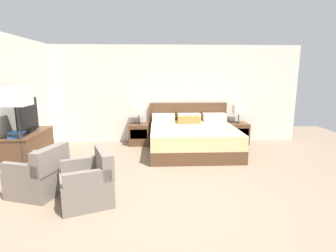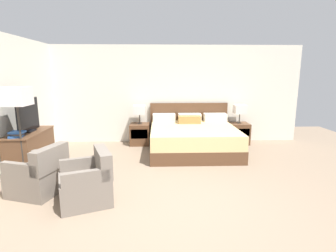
{
  "view_description": "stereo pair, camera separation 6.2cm",
  "coord_description": "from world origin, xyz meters",
  "px_view_note": "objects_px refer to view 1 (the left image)",
  "views": [
    {
      "loc": [
        -0.26,
        -3.35,
        1.84
      ],
      "look_at": [
        -0.01,
        1.97,
        0.75
      ],
      "focal_mm": 28.0,
      "sensor_mm": 36.0,
      "label": 1
    },
    {
      "loc": [
        -0.2,
        -3.35,
        1.84
      ],
      "look_at": [
        -0.01,
        1.97,
        0.75
      ],
      "focal_mm": 28.0,
      "sensor_mm": 36.0,
      "label": 2
    }
  ],
  "objects_px": {
    "bed": "(192,138)",
    "book_red_cover": "(16,137)",
    "table_lamp_left": "(139,110)",
    "dresser": "(30,150)",
    "armchair_by_window": "(40,176)",
    "armchair_companion": "(89,183)",
    "floor_lamp": "(16,101)",
    "nightstand_left": "(139,134)",
    "book_blue_cover": "(15,135)",
    "book_small_top": "(17,133)",
    "nightstand_right": "(238,133)",
    "tv": "(28,116)",
    "table_lamp_right": "(239,109)"
  },
  "relations": [
    {
      "from": "table_lamp_left",
      "to": "book_red_cover",
      "type": "relative_size",
      "value": 2.25
    },
    {
      "from": "nightstand_left",
      "to": "armchair_companion",
      "type": "distance_m",
      "value": 3.13
    },
    {
      "from": "floor_lamp",
      "to": "dresser",
      "type": "bearing_deg",
      "value": 103.78
    },
    {
      "from": "table_lamp_left",
      "to": "armchair_companion",
      "type": "xyz_separation_m",
      "value": [
        -0.53,
        -3.09,
        -0.62
      ]
    },
    {
      "from": "bed",
      "to": "table_lamp_left",
      "type": "xyz_separation_m",
      "value": [
        -1.3,
        0.67,
        0.58
      ]
    },
    {
      "from": "tv",
      "to": "book_blue_cover",
      "type": "height_order",
      "value": "tv"
    },
    {
      "from": "bed",
      "to": "armchair_companion",
      "type": "bearing_deg",
      "value": -126.98
    },
    {
      "from": "nightstand_left",
      "to": "book_red_cover",
      "type": "distance_m",
      "value": 2.95
    },
    {
      "from": "book_red_cover",
      "to": "armchair_by_window",
      "type": "relative_size",
      "value": 0.25
    },
    {
      "from": "table_lamp_left",
      "to": "book_blue_cover",
      "type": "relative_size",
      "value": 2.01
    },
    {
      "from": "tv",
      "to": "book_small_top",
      "type": "relative_size",
      "value": 3.46
    },
    {
      "from": "table_lamp_right",
      "to": "armchair_by_window",
      "type": "height_order",
      "value": "table_lamp_right"
    },
    {
      "from": "book_red_cover",
      "to": "armchair_companion",
      "type": "bearing_deg",
      "value": -33.51
    },
    {
      "from": "bed",
      "to": "armchair_companion",
      "type": "distance_m",
      "value": 3.03
    },
    {
      "from": "book_blue_cover",
      "to": "armchair_by_window",
      "type": "relative_size",
      "value": 0.28
    },
    {
      "from": "table_lamp_left",
      "to": "dresser",
      "type": "distance_m",
      "value": 2.66
    },
    {
      "from": "table_lamp_left",
      "to": "bed",
      "type": "bearing_deg",
      "value": -27.23
    },
    {
      "from": "nightstand_left",
      "to": "book_red_cover",
      "type": "xyz_separation_m",
      "value": [
        -1.99,
        -2.12,
        0.48
      ]
    },
    {
      "from": "dresser",
      "to": "armchair_companion",
      "type": "bearing_deg",
      "value": -43.99
    },
    {
      "from": "tv",
      "to": "book_red_cover",
      "type": "distance_m",
      "value": 0.55
    },
    {
      "from": "book_red_cover",
      "to": "armchair_companion",
      "type": "distance_m",
      "value": 1.82
    },
    {
      "from": "book_red_cover",
      "to": "book_small_top",
      "type": "distance_m",
      "value": 0.07
    },
    {
      "from": "bed",
      "to": "book_small_top",
      "type": "relative_size",
      "value": 8.94
    },
    {
      "from": "armchair_by_window",
      "to": "book_red_cover",
      "type": "bearing_deg",
      "value": 134.31
    },
    {
      "from": "book_blue_cover",
      "to": "table_lamp_left",
      "type": "bearing_deg",
      "value": 46.62
    },
    {
      "from": "bed",
      "to": "book_small_top",
      "type": "bearing_deg",
      "value": -156.01
    },
    {
      "from": "dresser",
      "to": "nightstand_right",
      "type": "bearing_deg",
      "value": 20.15
    },
    {
      "from": "nightstand_left",
      "to": "book_small_top",
      "type": "relative_size",
      "value": 2.37
    },
    {
      "from": "armchair_companion",
      "to": "floor_lamp",
      "type": "distance_m",
      "value": 1.91
    },
    {
      "from": "table_lamp_left",
      "to": "tv",
      "type": "distance_m",
      "value": 2.58
    },
    {
      "from": "book_blue_cover",
      "to": "book_small_top",
      "type": "distance_m",
      "value": 0.05
    },
    {
      "from": "nightstand_right",
      "to": "dresser",
      "type": "height_order",
      "value": "dresser"
    },
    {
      "from": "book_small_top",
      "to": "table_lamp_right",
      "type": "bearing_deg",
      "value": 24.92
    },
    {
      "from": "table_lamp_left",
      "to": "armchair_by_window",
      "type": "bearing_deg",
      "value": -115.8
    },
    {
      "from": "nightstand_left",
      "to": "nightstand_right",
      "type": "relative_size",
      "value": 1.0
    },
    {
      "from": "dresser",
      "to": "floor_lamp",
      "type": "bearing_deg",
      "value": -76.22
    },
    {
      "from": "nightstand_right",
      "to": "book_blue_cover",
      "type": "relative_size",
      "value": 2.27
    },
    {
      "from": "nightstand_left",
      "to": "table_lamp_left",
      "type": "distance_m",
      "value": 0.63
    },
    {
      "from": "bed",
      "to": "armchair_by_window",
      "type": "relative_size",
      "value": 2.38
    },
    {
      "from": "dresser",
      "to": "book_red_cover",
      "type": "relative_size",
      "value": 5.57
    },
    {
      "from": "book_small_top",
      "to": "armchair_companion",
      "type": "height_order",
      "value": "book_small_top"
    },
    {
      "from": "bed",
      "to": "book_red_cover",
      "type": "relative_size",
      "value": 9.56
    },
    {
      "from": "table_lamp_right",
      "to": "nightstand_left",
      "type": "bearing_deg",
      "value": -179.97
    },
    {
      "from": "bed",
      "to": "floor_lamp",
      "type": "height_order",
      "value": "floor_lamp"
    },
    {
      "from": "book_red_cover",
      "to": "table_lamp_left",
      "type": "bearing_deg",
      "value": 46.75
    },
    {
      "from": "armchair_companion",
      "to": "floor_lamp",
      "type": "height_order",
      "value": "floor_lamp"
    },
    {
      "from": "floor_lamp",
      "to": "table_lamp_right",
      "type": "bearing_deg",
      "value": 26.89
    },
    {
      "from": "bed",
      "to": "nightstand_right",
      "type": "bearing_deg",
      "value": 27.17
    },
    {
      "from": "bed",
      "to": "book_small_top",
      "type": "height_order",
      "value": "bed"
    },
    {
      "from": "table_lamp_right",
      "to": "book_red_cover",
      "type": "bearing_deg",
      "value": -155.2
    }
  ]
}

